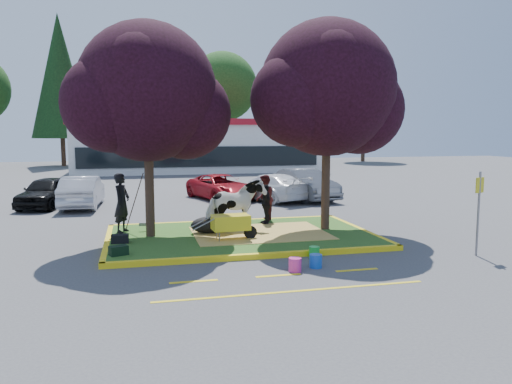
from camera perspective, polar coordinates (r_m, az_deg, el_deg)
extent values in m
plane|color=#424244|center=(15.88, -1.69, -5.35)|extent=(90.00, 90.00, 0.00)
cube|color=#224E18|center=(15.86, -1.69, -5.09)|extent=(8.00, 5.00, 0.15)
cube|color=yellow|center=(13.41, 0.63, -7.32)|extent=(8.30, 0.16, 0.15)
cube|color=yellow|center=(18.34, -3.37, -3.45)|extent=(8.30, 0.16, 0.15)
cube|color=yellow|center=(15.55, -16.63, -5.62)|extent=(0.16, 5.30, 0.15)
cube|color=yellow|center=(17.16, 11.80, -4.31)|extent=(0.16, 5.30, 0.15)
cube|color=#D0B655|center=(15.98, 0.43, -4.70)|extent=(4.20, 3.00, 0.01)
cylinder|color=black|center=(15.65, -12.10, 1.41)|extent=(0.28, 0.28, 3.53)
sphere|color=black|center=(15.62, -12.35, 11.12)|extent=(4.20, 4.20, 4.20)
sphere|color=black|center=(15.86, -8.09, 8.86)|extent=(2.86, 2.86, 2.86)
sphere|color=black|center=(15.31, -16.28, 9.67)|extent=(2.86, 2.86, 2.86)
cylinder|color=black|center=(16.60, 7.99, 2.10)|extent=(0.28, 0.28, 3.70)
sphere|color=black|center=(16.61, 8.15, 11.68)|extent=(4.40, 4.40, 4.40)
sphere|color=black|center=(17.23, 11.65, 9.23)|extent=(2.99, 2.99, 2.99)
sphere|color=black|center=(15.92, 4.79, 10.50)|extent=(2.99, 2.99, 2.99)
cube|color=yellow|center=(11.55, -7.14, -10.12)|extent=(1.10, 0.12, 0.01)
cube|color=yellow|center=(11.92, 2.59, -9.51)|extent=(1.10, 0.12, 0.01)
cube|color=yellow|center=(12.61, 11.44, -8.73)|extent=(1.10, 0.12, 0.01)
cube|color=yellow|center=(10.83, 4.40, -11.24)|extent=(6.00, 0.10, 0.01)
cube|color=silver|center=(43.51, -6.83, 5.08)|extent=(20.00, 8.00, 4.00)
cube|color=maroon|center=(43.49, -6.87, 7.91)|extent=(20.40, 8.40, 0.50)
cube|color=black|center=(39.52, -6.11, 4.03)|extent=(19.00, 0.10, 1.60)
cylinder|color=black|center=(52.63, -21.18, 4.93)|extent=(0.44, 0.44, 3.92)
cone|color=black|center=(52.88, -21.51, 12.22)|extent=(5.60, 5.60, 11.90)
cylinder|color=black|center=(53.72, -12.44, 4.82)|extent=(0.44, 0.44, 3.08)
sphere|color=#143811|center=(53.80, -12.59, 10.45)|extent=(6.16, 6.16, 6.16)
cylinder|color=black|center=(53.50, -3.79, 5.26)|extent=(0.44, 0.44, 3.64)
sphere|color=#143811|center=(53.68, -3.84, 11.93)|extent=(7.28, 7.28, 7.28)
cylinder|color=black|center=(55.92, 4.26, 5.25)|extent=(0.44, 0.44, 3.50)
cone|color=black|center=(56.06, 4.31, 11.39)|extent=(5.00, 5.00, 10.62)
cylinder|color=black|center=(57.98, 12.14, 5.04)|extent=(0.44, 0.44, 3.22)
sphere|color=#143811|center=(58.07, 12.28, 10.49)|extent=(6.44, 6.44, 6.44)
imported|color=white|center=(16.14, -2.39, -1.58)|extent=(2.18, 1.62, 1.68)
ellipsoid|color=black|center=(16.00, -5.26, -3.75)|extent=(1.30, 0.81, 0.54)
imported|color=black|center=(16.55, -15.08, -1.20)|extent=(0.71, 0.82, 1.91)
imported|color=#3F1214|center=(17.92, 0.97, -0.71)|extent=(0.91, 1.01, 1.68)
imported|color=black|center=(17.46, 1.12, -1.41)|extent=(0.36, 0.82, 1.39)
cylinder|color=black|center=(15.13, -0.65, -4.61)|extent=(0.40, 0.10, 0.40)
cylinder|color=slate|center=(14.72, -4.20, -5.18)|extent=(0.04, 0.04, 0.29)
cylinder|color=slate|center=(15.19, -4.51, -4.80)|extent=(0.04, 0.04, 0.29)
cube|color=yellow|center=(14.95, -2.91, -3.48)|extent=(1.13, 0.72, 0.44)
cylinder|color=slate|center=(14.58, -5.92, -3.69)|extent=(0.72, 0.08, 0.36)
cylinder|color=slate|center=(15.05, -6.18, -3.35)|extent=(0.72, 0.08, 0.36)
cube|color=black|center=(15.09, -15.28, -5.18)|extent=(0.50, 0.28, 0.25)
cube|color=black|center=(13.66, -15.44, -6.45)|extent=(0.54, 0.44, 0.25)
cylinder|color=slate|center=(14.80, 24.06, -2.31)|extent=(0.06, 0.06, 2.31)
cube|color=gold|center=(14.70, 24.21, 0.72)|extent=(0.32, 0.13, 0.42)
cylinder|color=green|center=(13.60, 6.68, -6.84)|extent=(0.35, 0.35, 0.30)
cylinder|color=#DE318D|center=(12.24, 4.48, -8.29)|extent=(0.39, 0.39, 0.34)
cylinder|color=blue|center=(12.63, 6.84, -7.84)|extent=(0.38, 0.38, 0.34)
imported|color=black|center=(24.23, -22.80, 0.00)|extent=(2.52, 4.26, 1.36)
imported|color=#B0B1B9|center=(23.55, -19.24, 0.04)|extent=(1.70, 4.36, 1.42)
imported|color=maroon|center=(24.98, -4.05, 0.58)|extent=(3.35, 4.89, 1.24)
imported|color=white|center=(24.45, 1.57, 0.56)|extent=(3.46, 4.92, 1.32)
imported|color=slate|center=(24.99, 5.59, 0.88)|extent=(2.41, 4.79, 1.51)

